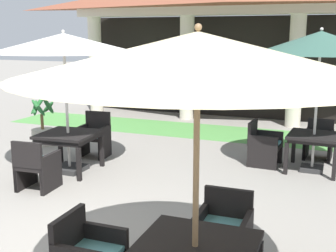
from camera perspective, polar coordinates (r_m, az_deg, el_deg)
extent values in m
cylinder|color=beige|center=(14.48, -9.40, 7.78)|extent=(0.42, 0.42, 3.05)
cylinder|color=beige|center=(13.14, 2.47, 7.52)|extent=(0.42, 0.42, 3.05)
cylinder|color=beige|center=(12.47, 16.26, 6.81)|extent=(0.42, 0.42, 3.05)
cube|color=beige|center=(12.69, 9.44, 14.63)|extent=(10.18, 0.70, 0.24)
cube|color=black|center=(13.59, 10.03, 7.49)|extent=(9.98, 0.16, 3.05)
cube|color=#519347|center=(11.49, 7.27, -0.90)|extent=(12.38, 1.80, 0.01)
cube|color=black|center=(8.34, -12.88, -1.04)|extent=(1.06, 1.06, 0.05)
cube|color=black|center=(8.36, -12.86, -1.50)|extent=(0.97, 0.97, 0.09)
cube|color=black|center=(8.31, -17.06, -4.27)|extent=(0.08, 0.08, 0.60)
cube|color=black|center=(7.85, -11.51, -4.94)|extent=(0.08, 0.08, 0.60)
cube|color=black|center=(9.05, -13.82, -2.76)|extent=(0.08, 0.08, 0.60)
cube|color=black|center=(8.62, -8.60, -3.28)|extent=(0.08, 0.08, 0.60)
cube|color=#2D2D2D|center=(8.52, -12.67, -5.42)|extent=(0.54, 0.54, 0.09)
cylinder|color=beige|center=(8.26, -13.03, 2.09)|extent=(0.05, 0.05, 2.35)
cone|color=white|center=(8.14, -13.43, 10.49)|extent=(2.60, 2.60, 0.34)
sphere|color=beige|center=(8.14, -13.50, 11.89)|extent=(0.06, 0.06, 0.06)
cube|color=black|center=(7.60, -16.60, -4.89)|extent=(0.58, 0.62, 0.07)
cube|color=teal|center=(7.58, -16.63, -4.46)|extent=(0.53, 0.57, 0.05)
cube|color=black|center=(7.32, -17.88, -3.61)|extent=(0.54, 0.10, 0.42)
cube|color=black|center=(7.76, -18.08, -5.38)|extent=(0.10, 0.58, 0.63)
cube|color=black|center=(7.49, -14.97, -5.82)|extent=(0.10, 0.58, 0.63)
cube|color=black|center=(8.00, -16.90, -5.73)|extent=(0.06, 0.06, 0.38)
cube|color=black|center=(7.74, -13.94, -6.14)|extent=(0.06, 0.06, 0.38)
cube|color=black|center=(7.59, -19.11, -6.83)|extent=(0.06, 0.06, 0.38)
cube|color=black|center=(7.33, -16.06, -7.31)|extent=(0.06, 0.06, 0.38)
cube|color=black|center=(9.27, -9.67, -1.46)|extent=(0.60, 0.55, 0.07)
cube|color=teal|center=(9.26, -9.69, -1.09)|extent=(0.55, 0.51, 0.05)
cube|color=black|center=(9.42, -9.08, 0.47)|extent=(0.56, 0.10, 0.47)
cube|color=black|center=(9.18, -8.21, -2.14)|extent=(0.10, 0.51, 0.66)
cube|color=black|center=(9.41, -11.06, -1.89)|extent=(0.10, 0.51, 0.66)
cube|color=black|center=(9.02, -8.85, -3.30)|extent=(0.06, 0.06, 0.39)
cube|color=black|center=(9.25, -11.65, -3.02)|extent=(0.06, 0.06, 0.39)
cube|color=black|center=(9.42, -7.64, -2.61)|extent=(0.06, 0.06, 0.39)
cube|color=black|center=(9.64, -10.35, -2.36)|extent=(0.06, 0.06, 0.39)
cube|color=black|center=(3.94, 3.54, -15.61)|extent=(1.05, 1.05, 0.05)
cylinder|color=olive|center=(3.76, 3.63, -9.57)|extent=(0.05, 0.05, 2.35)
cone|color=beige|center=(3.50, 3.90, 9.24)|extent=(2.97, 2.97, 0.36)
sphere|color=olive|center=(3.49, 3.95, 12.71)|extent=(0.06, 0.06, 0.06)
cube|color=black|center=(4.48, -12.84, -13.43)|extent=(0.07, 0.56, 0.41)
cube|color=black|center=(4.98, 7.14, -13.53)|extent=(0.57, 0.55, 0.07)
cube|color=teal|center=(4.96, 7.15, -12.90)|extent=(0.52, 0.50, 0.05)
cube|color=black|center=(5.11, 7.87, -10.07)|extent=(0.56, 0.07, 0.39)
cube|color=black|center=(4.98, 10.11, -14.92)|extent=(0.07, 0.54, 0.63)
cube|color=black|center=(5.08, 4.17, -14.16)|extent=(0.07, 0.54, 0.63)
cube|color=black|center=(5.25, 10.48, -14.98)|extent=(0.06, 0.06, 0.38)
cube|color=black|center=(5.35, 5.00, -14.29)|extent=(0.06, 0.06, 0.38)
cube|color=black|center=(8.59, 18.48, -1.19)|extent=(0.95, 0.95, 0.05)
cube|color=black|center=(8.60, 18.46, -1.56)|extent=(0.88, 0.88, 0.06)
cube|color=black|center=(8.34, 15.11, -4.12)|extent=(0.07, 0.07, 0.59)
cube|color=black|center=(8.25, 20.86, -4.67)|extent=(0.07, 0.07, 0.59)
cube|color=black|center=(9.13, 16.02, -2.77)|extent=(0.07, 0.07, 0.59)
cube|color=#2D2D2D|center=(8.75, 18.20, -5.29)|extent=(0.41, 0.41, 0.08)
cylinder|color=beige|center=(8.50, 18.70, 2.03)|extent=(0.05, 0.05, 2.35)
cone|color=#33594C|center=(8.39, 19.27, 10.23)|extent=(2.36, 2.36, 0.40)
sphere|color=beige|center=(8.38, 19.38, 11.81)|extent=(0.06, 0.06, 0.06)
cube|color=black|center=(9.53, 18.99, -1.81)|extent=(0.55, 0.59, 0.07)
cube|color=teal|center=(9.51, 19.02, -1.46)|extent=(0.51, 0.54, 0.05)
cube|color=black|center=(9.73, 19.25, -0.19)|extent=(0.53, 0.09, 0.38)
cube|color=black|center=(9.53, 20.40, -2.46)|extent=(0.09, 0.56, 0.59)
cube|color=black|center=(9.57, 17.51, -2.20)|extent=(0.09, 0.56, 0.59)
cube|color=black|center=(9.31, 20.17, -3.53)|extent=(0.06, 0.06, 0.35)
cube|color=black|center=(9.36, 17.31, -3.27)|extent=(0.06, 0.06, 0.35)
cube|color=black|center=(9.80, 20.43, -2.80)|extent=(0.06, 0.06, 0.35)
cube|color=black|center=(9.84, 17.71, -2.55)|extent=(0.06, 0.06, 0.35)
cube|color=black|center=(8.79, 12.56, -2.54)|extent=(0.60, 0.59, 0.07)
cube|color=teal|center=(8.78, 12.58, -2.16)|extent=(0.55, 0.54, 0.05)
cube|color=black|center=(8.79, 10.95, -0.75)|extent=(0.09, 0.56, 0.44)
cube|color=black|center=(9.06, 12.90, -2.58)|extent=(0.57, 0.09, 0.64)
cube|color=black|center=(8.57, 12.17, -3.38)|extent=(0.57, 0.09, 0.64)
cube|color=black|center=(9.04, 14.44, -3.62)|extent=(0.06, 0.06, 0.35)
cube|color=black|center=(8.56, 13.82, -4.46)|extent=(0.06, 0.06, 0.35)
cube|color=black|center=(9.14, 11.27, -3.30)|extent=(0.06, 0.06, 0.35)
cube|color=black|center=(8.67, 10.47, -4.11)|extent=(0.06, 0.06, 0.35)
cylinder|color=#B2AD9E|center=(10.60, -15.95, -1.37)|extent=(0.51, 0.51, 0.37)
cylinder|color=brown|center=(10.52, -16.06, 0.54)|extent=(0.07, 0.07, 0.35)
ellipsoid|color=#286B33|center=(10.36, -15.30, 2.56)|extent=(0.14, 0.46, 0.49)
ellipsoid|color=#286B33|center=(10.58, -15.33, 2.38)|extent=(0.45, 0.22, 0.36)
ellipsoid|color=#286B33|center=(10.62, -16.52, 2.75)|extent=(0.32, 0.42, 0.49)
ellipsoid|color=#286B33|center=(10.49, -16.88, 2.29)|extent=(0.24, 0.35, 0.37)
ellipsoid|color=#286B33|center=(10.34, -16.52, 2.29)|extent=(0.38, 0.17, 0.42)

